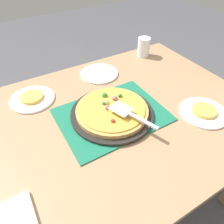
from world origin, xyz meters
TOP-DOWN VIEW (x-y plane):
  - ground_plane at (0.00, 0.00)m, footprint 8.00×8.00m
  - dining_table at (0.00, 0.00)m, footprint 1.40×1.00m
  - placemat at (0.00, 0.00)m, footprint 0.48×0.36m
  - pizza_pan at (0.00, 0.00)m, footprint 0.38×0.38m
  - pizza at (0.00, 0.00)m, footprint 0.33×0.33m
  - plate_near_left at (-0.29, 0.30)m, footprint 0.22×0.22m
  - plate_far_right at (0.38, -0.21)m, footprint 0.22×0.22m
  - plate_side at (0.11, 0.34)m, footprint 0.22×0.22m
  - served_slice_left at (-0.29, 0.30)m, footprint 0.11×0.11m
  - served_slice_right at (0.38, -0.21)m, footprint 0.11×0.11m
  - cup_far at (0.48, 0.40)m, footprint 0.08×0.08m
  - pizza_server at (0.03, -0.09)m, footprint 0.12×0.23m
  - napkin_stack at (-0.49, -0.24)m, footprint 0.12×0.12m

SIDE VIEW (x-z plane):
  - ground_plane at x=0.00m, z-range 0.00..0.00m
  - dining_table at x=0.00m, z-range 0.27..1.02m
  - placemat at x=0.00m, z-range 0.75..0.76m
  - plate_near_left at x=-0.29m, z-range 0.75..0.76m
  - plate_far_right at x=0.38m, z-range 0.75..0.76m
  - plate_side at x=0.11m, z-range 0.75..0.76m
  - napkin_stack at x=-0.49m, z-range 0.75..0.77m
  - pizza_pan at x=0.00m, z-range 0.76..0.77m
  - served_slice_left at x=-0.29m, z-range 0.76..0.78m
  - served_slice_right at x=0.38m, z-range 0.76..0.78m
  - pizza at x=0.00m, z-range 0.76..0.81m
  - cup_far at x=0.48m, z-range 0.75..0.87m
  - pizza_server at x=0.03m, z-range 0.81..0.82m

